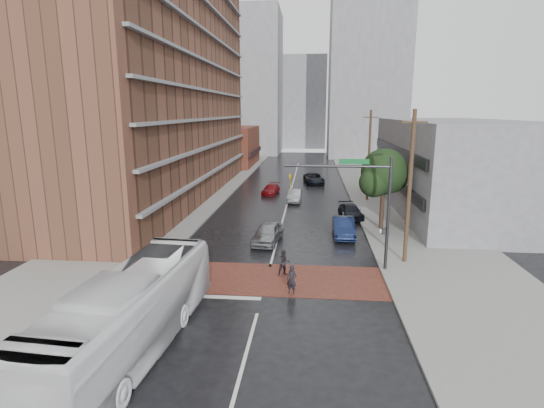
% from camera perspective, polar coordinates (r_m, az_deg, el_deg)
% --- Properties ---
extents(ground, '(160.00, 160.00, 0.00)m').
position_cam_1_polar(ground, '(25.41, -0.84, -10.46)').
color(ground, black).
rests_on(ground, ground).
extents(crosswalk, '(14.00, 5.00, 0.02)m').
position_cam_1_polar(crosswalk, '(25.87, -0.72, -10.01)').
color(crosswalk, brown).
rests_on(crosswalk, ground).
extents(sidewalk_west, '(9.00, 90.00, 0.15)m').
position_cam_1_polar(sidewalk_west, '(51.22, -10.67, 1.18)').
color(sidewalk_west, gray).
rests_on(sidewalk_west, ground).
extents(sidewalk_east, '(9.00, 90.00, 0.15)m').
position_cam_1_polar(sidewalk_east, '(50.06, 15.55, 0.67)').
color(sidewalk_east, gray).
rests_on(sidewalk_east, ground).
extents(apartment_block, '(10.00, 44.00, 28.00)m').
position_cam_1_polar(apartment_block, '(50.26, -14.52, 16.75)').
color(apartment_block, brown).
rests_on(apartment_block, ground).
extents(storefront_west, '(8.00, 16.00, 7.00)m').
position_cam_1_polar(storefront_west, '(78.89, -5.33, 7.74)').
color(storefront_west, brown).
rests_on(storefront_west, ground).
extents(building_east, '(11.00, 26.00, 9.00)m').
position_cam_1_polar(building_east, '(45.78, 23.14, 4.68)').
color(building_east, gray).
rests_on(building_east, ground).
extents(distant_tower_west, '(18.00, 16.00, 32.00)m').
position_cam_1_polar(distant_tower_west, '(102.80, -4.07, 15.81)').
color(distant_tower_west, gray).
rests_on(distant_tower_west, ground).
extents(distant_tower_east, '(16.00, 14.00, 36.00)m').
position_cam_1_polar(distant_tower_east, '(96.30, 12.74, 16.98)').
color(distant_tower_east, gray).
rests_on(distant_tower_east, ground).
extents(distant_tower_center, '(12.00, 10.00, 24.00)m').
position_cam_1_polar(distant_tower_center, '(118.32, 4.24, 13.43)').
color(distant_tower_center, gray).
rests_on(distant_tower_center, ground).
extents(street_tree, '(4.20, 4.10, 6.90)m').
position_cam_1_polar(street_tree, '(36.18, 14.83, 3.83)').
color(street_tree, '#332319').
rests_on(street_tree, ground).
extents(signal_mast, '(6.50, 0.30, 7.20)m').
position_cam_1_polar(signal_mast, '(26.49, 12.40, 0.92)').
color(signal_mast, '#2D2D33').
rests_on(signal_mast, ground).
extents(utility_pole_near, '(1.60, 0.26, 10.00)m').
position_cam_1_polar(utility_pole_near, '(28.38, 18.01, 2.19)').
color(utility_pole_near, '#473321').
rests_on(utility_pole_near, ground).
extents(utility_pole_far, '(1.60, 0.26, 10.00)m').
position_cam_1_polar(utility_pole_far, '(47.92, 12.91, 6.44)').
color(utility_pole_far, '#473321').
rests_on(utility_pole_far, ground).
extents(transit_bus, '(3.76, 12.56, 3.45)m').
position_cam_1_polar(transit_bus, '(18.91, -18.58, -13.83)').
color(transit_bus, white).
rests_on(transit_bus, ground).
extents(pedestrian_a, '(0.71, 0.61, 1.65)m').
position_cam_1_polar(pedestrian_a, '(23.60, 2.67, -10.15)').
color(pedestrian_a, black).
rests_on(pedestrian_a, ground).
extents(pedestrian_b, '(0.93, 0.83, 1.60)m').
position_cam_1_polar(pedestrian_b, '(26.12, 1.64, -7.92)').
color(pedestrian_b, black).
rests_on(pedestrian_b, ground).
extents(car_travel_a, '(2.42, 4.75, 1.55)m').
position_cam_1_polar(car_travel_a, '(32.39, -0.58, -3.90)').
color(car_travel_a, '#95999C').
rests_on(car_travel_a, ground).
extents(car_travel_b, '(1.60, 4.11, 1.33)m').
position_cam_1_polar(car_travel_b, '(47.03, 3.06, 1.11)').
color(car_travel_b, '#A6AAAE').
rests_on(car_travel_b, ground).
extents(car_travel_c, '(2.21, 4.27, 1.18)m').
position_cam_1_polar(car_travel_c, '(51.19, -0.16, 1.97)').
color(car_travel_c, maroon).
rests_on(car_travel_c, ground).
extents(suv_travel, '(3.18, 5.55, 1.46)m').
position_cam_1_polar(suv_travel, '(58.95, 5.65, 3.44)').
color(suv_travel, black).
rests_on(suv_travel, ground).
extents(car_parked_near, '(1.65, 4.65, 1.53)m').
position_cam_1_polar(car_parked_near, '(34.44, 9.59, -3.10)').
color(car_parked_near, '#121D40').
rests_on(car_parked_near, ground).
extents(car_parked_mid, '(2.45, 4.52, 1.24)m').
position_cam_1_polar(car_parked_mid, '(40.52, 10.52, -0.99)').
color(car_parked_mid, black).
rests_on(car_parked_mid, ground).
extents(car_parked_far, '(1.77, 3.81, 1.26)m').
position_cam_1_polar(car_parked_far, '(41.25, 10.44, -0.74)').
color(car_parked_far, '#B3B7BB').
rests_on(car_parked_far, ground).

